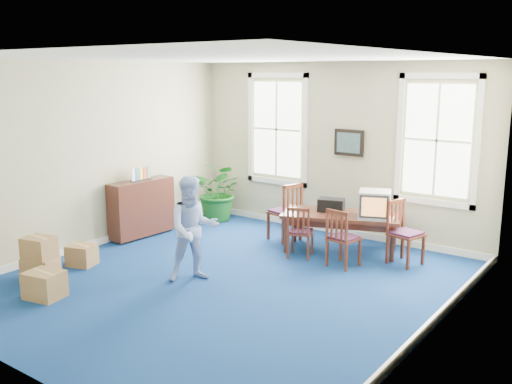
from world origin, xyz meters
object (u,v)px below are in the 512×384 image
Objects in this scene: chair_near_left at (300,231)px; cardboard_boxes at (52,259)px; conference_table at (341,232)px; credenza at (142,209)px; man at (193,229)px; potted_plant at (219,192)px; crt_tv at (375,204)px.

chair_near_left is 3.88m from cardboard_boxes.
conference_table is at bearing 54.38° from cardboard_boxes.
conference_table is 3.68m from credenza.
conference_table is at bearing 24.51° from credenza.
man is (-1.10, -2.50, 0.44)m from conference_table.
potted_plant is (-3.00, 0.38, 0.28)m from conference_table.
potted_plant reaches higher than cardboard_boxes.
conference_table is 2.23× the size of chair_near_left.
chair_near_left is 3.10m from credenza.
cardboard_boxes reaches higher than conference_table.
man reaches higher than conference_table.
potted_plant is (-1.90, 2.88, -0.17)m from man.
man reaches higher than cardboard_boxes.
man is 3.46m from potted_plant.
crt_tv is at bearing -163.42° from chair_near_left.
conference_table is at bearing -7.24° from potted_plant.
man is at bearing -23.38° from credenza.
crt_tv is 3.05m from man.
crt_tv is 0.45× the size of potted_plant.
potted_plant is at bearing 79.17° from credenza.
crt_tv is at bearing 49.34° from cardboard_boxes.
potted_plant reaches higher than conference_table.
cardboard_boxes is at bearing -146.00° from conference_table.
chair_near_left is 0.67× the size of credenza.
potted_plant reaches higher than crt_tv.
cardboard_boxes is at bearing 34.01° from chair_near_left.
conference_table is 1.26× the size of man.
potted_plant is 0.99× the size of cardboard_boxes.
cardboard_boxes is at bearing -152.51° from crt_tv.
cardboard_boxes is at bearing -86.02° from potted_plant.
cardboard_boxes is (-2.71, -3.78, 0.02)m from conference_table.
cardboard_boxes is (-2.31, -3.11, -0.09)m from chair_near_left.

